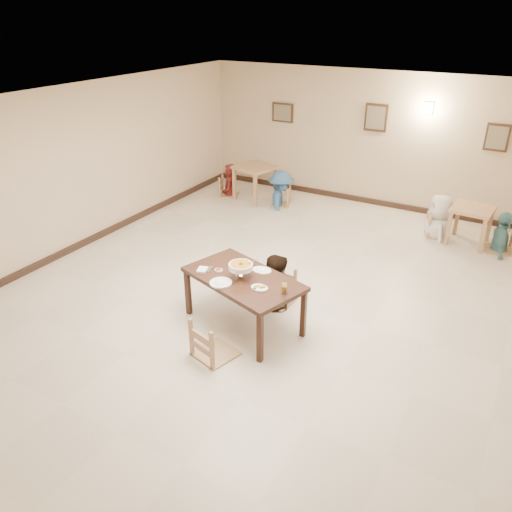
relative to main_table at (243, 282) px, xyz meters
The scene contains 31 objects.
floor 1.11m from the main_table, 99.12° to the left, with size 10.00×10.00×0.00m, color beige.
ceiling 2.44m from the main_table, 99.12° to the left, with size 10.00×10.00×0.00m, color white.
wall_back 5.90m from the main_table, 91.33° to the left, with size 10.00×10.00×0.00m, color beige.
wall_left 4.29m from the main_table, 168.48° to the left, with size 10.00×10.00×0.00m, color beige.
baseboard_back 5.85m from the main_table, 91.33° to the left, with size 8.00×0.06×0.12m, color black.
baseboard_left 4.24m from the main_table, 168.40° to the left, with size 0.06×10.00×0.12m, color black.
picture_a 6.36m from the main_table, 111.93° to the left, with size 0.55×0.04×0.45m.
picture_b 5.94m from the main_table, 90.35° to the left, with size 0.50×0.04×0.60m.
picture_c 6.40m from the main_table, 66.97° to the left, with size 0.45×0.04×0.55m.
wall_sconce 6.11m from the main_table, 79.60° to the left, with size 0.16×0.05×0.22m, color #FFD88C.
main_table is the anchor object (origin of this frame).
chair_far 0.83m from the main_table, 80.27° to the left, with size 0.47×0.47×1.01m.
chair_near 0.82m from the main_table, 87.41° to the right, with size 0.51×0.51×1.08m.
main_diner 0.75m from the main_table, 81.97° to the left, with size 0.81×0.63×1.67m, color gray.
curry_warmer 0.26m from the main_table, 115.71° to the right, with size 0.38×0.34×0.30m.
rice_plate_far 0.33m from the main_table, 63.03° to the left, with size 0.29×0.29×0.06m.
rice_plate_near 0.37m from the main_table, 119.10° to the right, with size 0.31×0.31×0.07m.
fried_plate 0.40m from the main_table, 25.97° to the right, with size 0.24×0.24×0.05m.
chili_dish 0.41m from the main_table, behind, with size 0.11×0.11×0.02m.
napkin_cutlery 0.63m from the main_table, 168.11° to the right, with size 0.20×0.27×0.03m.
drink_glass 0.72m from the main_table, ahead, with size 0.07×0.07×0.14m.
bg_table_left 5.33m from the main_table, 117.75° to the left, with size 1.02×1.02×0.83m.
bg_table_right 5.18m from the main_table, 62.49° to the left, with size 0.80×0.80×0.74m.
bg_chair_ll 5.65m from the main_table, 124.38° to the left, with size 0.44×0.44×0.94m.
bg_chair_lr 5.01m from the main_table, 110.74° to the left, with size 0.42×0.42×0.89m.
bg_chair_rl 5.00m from the main_table, 68.89° to the left, with size 0.41×0.41×0.88m.
bg_chair_rr 5.44m from the main_table, 56.67° to the left, with size 0.51×0.51×1.09m.
bg_diner_a 5.65m from the main_table, 124.38° to the left, with size 0.57×0.38×1.58m, color maroon.
bg_diner_b 5.00m from the main_table, 110.74° to the left, with size 1.06×0.61×1.64m, color teal.
bg_diner_c 4.99m from the main_table, 68.89° to the left, with size 0.85×0.56×1.75m, color silver.
bg_diner_d 5.43m from the main_table, 56.67° to the left, with size 0.91×0.38×1.55m, color teal.
Camera 1 is at (3.31, -6.09, 4.19)m, focal length 35.00 mm.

